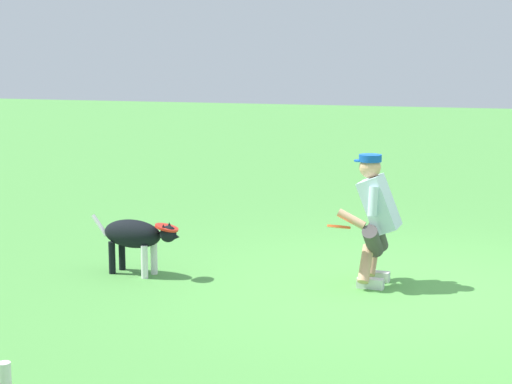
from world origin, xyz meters
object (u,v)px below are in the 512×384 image
(dog, at_px, (136,236))
(frisbee_flying, at_px, (167,228))
(person, at_px, (375,216))
(frisbee_held, at_px, (339,227))

(dog, height_order, frisbee_flying, dog)
(person, distance_m, dog, 2.45)
(dog, height_order, frisbee_held, frisbee_held)
(frisbee_flying, xyz_separation_m, frisbee_held, (-1.72, -0.23, 0.08))
(person, height_order, frisbee_held, person)
(person, xyz_separation_m, dog, (2.39, 0.44, -0.29))
(dog, bearing_deg, frisbee_held, 12.41)
(frisbee_held, bearing_deg, person, -142.59)
(person, distance_m, frisbee_held, 0.40)
(dog, bearing_deg, frisbee_flying, 2.40)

